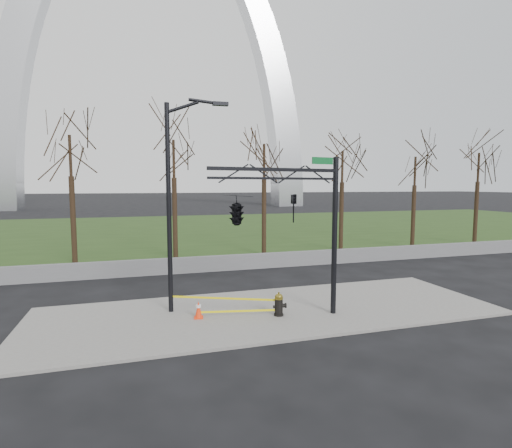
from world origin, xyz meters
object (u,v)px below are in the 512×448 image
object	(u,v)px
fire_hydrant	(279,305)
traffic_cone	(198,310)
street_light	(175,192)
traffic_signal_mast	(257,210)

from	to	relation	value
fire_hydrant	traffic_cone	xyz separation A→B (m)	(-2.93, 0.59, -0.09)
fire_hydrant	street_light	size ratio (longest dim) A/B	0.11
traffic_cone	traffic_signal_mast	distance (m)	4.39
street_light	traffic_signal_mast	distance (m)	3.58
fire_hydrant	traffic_cone	size ratio (longest dim) A/B	1.40
street_light	traffic_signal_mast	xyz separation A→B (m)	(2.50, -2.51, -0.55)
fire_hydrant	traffic_signal_mast	bearing A→B (deg)	-133.70
fire_hydrant	street_light	xyz separation A→B (m)	(-3.61, 1.67, 4.18)
street_light	traffic_signal_mast	size ratio (longest dim) A/B	1.37
traffic_signal_mast	traffic_cone	bearing A→B (deg)	132.54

